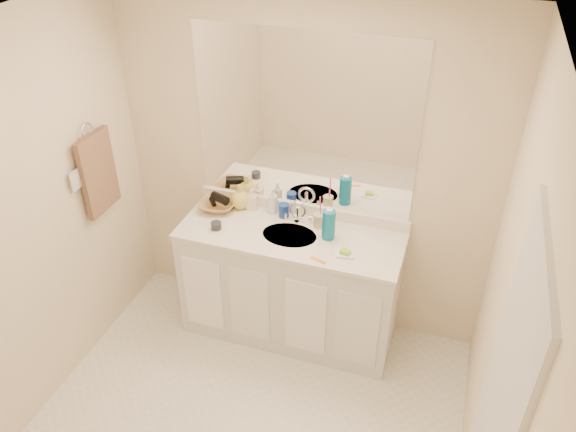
{
  "coord_description": "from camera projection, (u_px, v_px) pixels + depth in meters",
  "views": [
    {
      "loc": [
        0.96,
        -1.89,
        3.04
      ],
      "look_at": [
        0.0,
        0.97,
        1.05
      ],
      "focal_mm": 35.0,
      "sensor_mm": 36.0,
      "label": 1
    }
  ],
  "objects": [
    {
      "name": "hand_towel",
      "position": [
        98.0,
        173.0,
        3.69
      ],
      "size": [
        0.04,
        0.32,
        0.55
      ],
      "primitive_type": "cube",
      "color": "brown",
      "rests_on": "towel_ring"
    },
    {
      "name": "ceiling",
      "position": [
        206.0,
        52.0,
        2.11
      ],
      "size": [
        2.6,
        2.6,
        0.02
      ],
      "primitive_type": "cube",
      "color": "white",
      "rests_on": "wall_back"
    },
    {
      "name": "toothbrush",
      "position": [
        320.0,
        208.0,
        3.74
      ],
      "size": [
        0.01,
        0.04,
        0.19
      ],
      "primitive_type": "cylinder",
      "rotation": [
        0.14,
        0.0,
        -0.02
      ],
      "color": "#FA4288",
      "rests_on": "tan_cup"
    },
    {
      "name": "dark_jar",
      "position": [
        216.0,
        226.0,
        3.79
      ],
      "size": [
        0.09,
        0.09,
        0.05
      ],
      "primitive_type": "cylinder",
      "rotation": [
        0.0,
        0.0,
        -0.42
      ],
      "color": "#26282C",
      "rests_on": "countertop"
    },
    {
      "name": "faucet",
      "position": [
        298.0,
        214.0,
        3.85
      ],
      "size": [
        0.02,
        0.02,
        0.11
      ],
      "primitive_type": "cylinder",
      "color": "silver",
      "rests_on": "countertop"
    },
    {
      "name": "blue_mug",
      "position": [
        284.0,
        211.0,
        3.9
      ],
      "size": [
        0.09,
        0.09,
        0.1
      ],
      "primitive_type": "cylinder",
      "rotation": [
        0.0,
        0.0,
        0.26
      ],
      "color": "navy",
      "rests_on": "countertop"
    },
    {
      "name": "wicker_basket",
      "position": [
        218.0,
        205.0,
        4.0
      ],
      "size": [
        0.3,
        0.3,
        0.06
      ],
      "primitive_type": "imported",
      "rotation": [
        0.0,
        0.0,
        0.16
      ],
      "color": "#A07840",
      "rests_on": "countertop"
    },
    {
      "name": "wall_left",
      "position": [
        11.0,
        244.0,
        3.11
      ],
      "size": [
        0.02,
        2.6,
        2.4
      ],
      "primitive_type": "cube",
      "color": "beige",
      "rests_on": "floor"
    },
    {
      "name": "switch_plate",
      "position": [
        75.0,
        180.0,
        3.51
      ],
      "size": [
        0.01,
        0.08,
        0.13
      ],
      "primitive_type": "cube",
      "color": "silver",
      "rests_on": "wall_left"
    },
    {
      "name": "vanity_cabinet",
      "position": [
        290.0,
        285.0,
        4.01
      ],
      "size": [
        1.5,
        0.55,
        0.85
      ],
      "primitive_type": "cube",
      "color": "silver",
      "rests_on": "floor"
    },
    {
      "name": "tan_cup",
      "position": [
        318.0,
        220.0,
        3.8
      ],
      "size": [
        0.08,
        0.08,
        0.1
      ],
      "primitive_type": "cylinder",
      "rotation": [
        0.0,
        0.0,
        -0.15
      ],
      "color": "beige",
      "rests_on": "countertop"
    },
    {
      "name": "hair_dryer",
      "position": [
        220.0,
        198.0,
        3.96
      ],
      "size": [
        0.15,
        0.11,
        0.07
      ],
      "primitive_type": "cylinder",
      "rotation": [
        0.0,
        1.57,
        -0.37
      ],
      "color": "black",
      "rests_on": "wicker_basket"
    },
    {
      "name": "soap_bottle_yellow",
      "position": [
        240.0,
        196.0,
        3.98
      ],
      "size": [
        0.18,
        0.18,
        0.18
      ],
      "primitive_type": "imported",
      "rotation": [
        0.0,
        0.0,
        0.35
      ],
      "color": "#D4BE52",
      "rests_on": "countertop"
    },
    {
      "name": "wall_back",
      "position": [
        303.0,
        173.0,
        3.8
      ],
      "size": [
        2.6,
        0.02,
        2.4
      ],
      "primitive_type": "cube",
      "color": "beige",
      "rests_on": "floor"
    },
    {
      "name": "wall_right",
      "position": [
        501.0,
        357.0,
        2.42
      ],
      "size": [
        0.02,
        2.6,
        2.4
      ],
      "primitive_type": "cube",
      "color": "beige",
      "rests_on": "floor"
    },
    {
      "name": "backsplash",
      "position": [
        302.0,
        208.0,
        3.94
      ],
      "size": [
        1.52,
        0.03,
        0.08
      ],
      "primitive_type": "cube",
      "color": "white",
      "rests_on": "countertop"
    },
    {
      "name": "mirror",
      "position": [
        304.0,
        124.0,
        3.59
      ],
      "size": [
        1.48,
        0.01,
        1.2
      ],
      "primitive_type": "cube",
      "color": "white",
      "rests_on": "wall_back"
    },
    {
      "name": "sink_basin",
      "position": [
        289.0,
        236.0,
        3.75
      ],
      "size": [
        0.37,
        0.37,
        0.02
      ],
      "primitive_type": "cylinder",
      "color": "beige",
      "rests_on": "countertop"
    },
    {
      "name": "soap_bottle_cream",
      "position": [
        252.0,
        199.0,
        3.97
      ],
      "size": [
        0.08,
        0.08,
        0.16
      ],
      "primitive_type": "imported",
      "rotation": [
        0.0,
        0.0,
        0.07
      ],
      "color": "#F9E9CB",
      "rests_on": "countertop"
    },
    {
      "name": "soap_dish",
      "position": [
        345.0,
        254.0,
        3.55
      ],
      "size": [
        0.12,
        0.11,
        0.01
      ],
      "primitive_type": "cube",
      "rotation": [
        0.0,
        0.0,
        0.18
      ],
      "color": "white",
      "rests_on": "countertop"
    },
    {
      "name": "mouthwash_bottle",
      "position": [
        329.0,
        225.0,
        3.66
      ],
      "size": [
        0.1,
        0.1,
        0.21
      ],
      "primitive_type": "cylinder",
      "rotation": [
        0.0,
        0.0,
        0.15
      ],
      "color": "#0C6E93",
      "rests_on": "countertop"
    },
    {
      "name": "orange_comb",
      "position": [
        318.0,
        260.0,
        3.51
      ],
      "size": [
        0.11,
        0.06,
        0.0
      ],
      "primitive_type": "cube",
      "rotation": [
        0.0,
        0.0,
        -0.34
      ],
      "color": "orange",
      "rests_on": "countertop"
    },
    {
      "name": "soap_bottle_white",
      "position": [
        273.0,
        201.0,
        3.93
      ],
      "size": [
        0.09,
        0.09,
        0.19
      ],
      "primitive_type": "imported",
      "rotation": [
        0.0,
        0.0,
        -0.25
      ],
      "color": "white",
      "rests_on": "countertop"
    },
    {
      "name": "countertop",
      "position": [
        290.0,
        235.0,
        3.76
      ],
      "size": [
        1.52,
        0.57,
        0.03
      ],
      "primitive_type": "cube",
      "color": "white",
      "rests_on": "vanity_cabinet"
    },
    {
      "name": "green_soap",
      "position": [
        345.0,
        252.0,
        3.54
      ],
      "size": [
        0.07,
        0.06,
        0.02
      ],
      "primitive_type": "cube",
      "rotation": [
        0.0,
        0.0,
        -0.15
      ],
      "color": "#8DCB31",
      "rests_on": "soap_dish"
    },
    {
      "name": "towel_ring",
      "position": [
        87.0,
        131.0,
        3.53
      ],
      "size": [
        0.01,
        0.11,
        0.11
      ],
      "primitive_type": "torus",
      "rotation": [
        0.0,
        1.57,
        0.0
      ],
      "color": "silver",
      "rests_on": "wall_left"
    }
  ]
}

